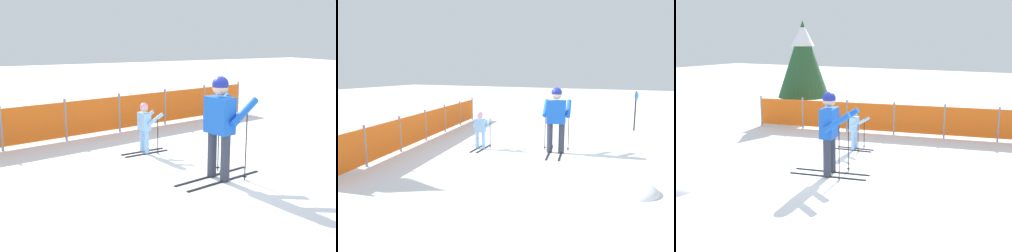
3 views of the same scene
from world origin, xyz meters
TOP-DOWN VIEW (x-y plane):
  - ground_plane at (0.00, 0.00)m, footprint 60.00×60.00m
  - skier_adult at (0.24, -0.06)m, footprint 1.74×0.86m
  - skier_child at (-0.25, 2.04)m, footprint 1.04×0.53m
  - safety_fence at (-0.02, 4.20)m, footprint 8.85×1.79m
  - trail_marker at (4.65, -1.81)m, footprint 0.26×0.15m
  - snow_mound at (-2.01, -2.31)m, footprint 0.91×0.78m

SIDE VIEW (x-z plane):
  - ground_plane at x=0.00m, z-range 0.00..0.00m
  - snow_mound at x=-2.01m, z-range -0.18..0.18m
  - safety_fence at x=-0.02m, z-range 0.00..1.01m
  - skier_child at x=-0.25m, z-range 0.09..1.18m
  - trail_marker at x=4.65m, z-range 0.17..1.64m
  - skier_adult at x=0.24m, z-range 0.18..1.98m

